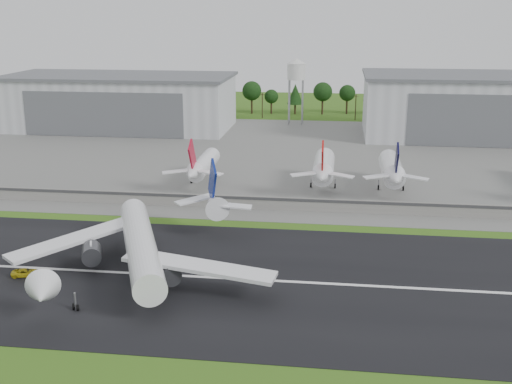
# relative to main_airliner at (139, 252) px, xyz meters

# --- Properties ---
(ground) EXTENTS (600.00, 600.00, 0.00)m
(ground) POSITION_rel_main_airliner_xyz_m (22.73, -9.59, -4.89)
(ground) COLOR #315B15
(ground) RESTS_ON ground
(runway) EXTENTS (320.00, 60.00, 0.10)m
(runway) POSITION_rel_main_airliner_xyz_m (22.73, 0.41, -4.84)
(runway) COLOR black
(runway) RESTS_ON ground
(runway_centerline) EXTENTS (220.00, 1.00, 0.02)m
(runway_centerline) POSITION_rel_main_airliner_xyz_m (22.73, 0.41, -4.78)
(runway_centerline) COLOR white
(runway_centerline) RESTS_ON runway
(apron) EXTENTS (320.00, 150.00, 0.10)m
(apron) POSITION_rel_main_airliner_xyz_m (22.73, 110.41, -4.84)
(apron) COLOR slate
(apron) RESTS_ON ground
(blast_fence) EXTENTS (240.00, 0.61, 3.50)m
(blast_fence) POSITION_rel_main_airliner_xyz_m (22.73, 45.39, -3.09)
(blast_fence) COLOR gray
(blast_fence) RESTS_ON ground
(hangar_west) EXTENTS (97.00, 44.00, 23.20)m
(hangar_west) POSITION_rel_main_airliner_xyz_m (-57.27, 155.32, 6.74)
(hangar_west) COLOR silver
(hangar_west) RESTS_ON ground
(hangar_east) EXTENTS (102.00, 47.00, 25.20)m
(hangar_east) POSITION_rel_main_airliner_xyz_m (97.73, 155.32, 7.73)
(hangar_east) COLOR silver
(hangar_east) RESTS_ON ground
(water_tower) EXTENTS (8.40, 8.40, 29.40)m
(water_tower) POSITION_rel_main_airliner_xyz_m (17.73, 175.41, 19.66)
(water_tower) COLOR #99999E
(water_tower) RESTS_ON ground
(utility_poles) EXTENTS (230.00, 3.00, 12.00)m
(utility_poles) POSITION_rel_main_airliner_xyz_m (22.73, 190.41, -4.89)
(utility_poles) COLOR black
(utility_poles) RESTS_ON ground
(treeline) EXTENTS (320.00, 16.00, 22.00)m
(treeline) POSITION_rel_main_airliner_xyz_m (22.73, 205.41, -4.89)
(treeline) COLOR black
(treeline) RESTS_ON ground
(main_airliner) EXTENTS (53.34, 57.25, 18.17)m
(main_airliner) POSITION_rel_main_airliner_xyz_m (0.00, 0.00, 0.00)
(main_airliner) COLOR white
(main_airliner) RESTS_ON runway
(ground_vehicle) EXTENTS (5.78, 3.77, 1.48)m
(ground_vehicle) POSITION_rel_main_airliner_xyz_m (-21.88, -3.68, -4.05)
(ground_vehicle) COLOR gold
(ground_vehicle) RESTS_ON runway
(parked_jet_red_a) EXTENTS (7.36, 31.29, 16.38)m
(parked_jet_red_a) POSITION_rel_main_airliner_xyz_m (-2.11, 66.92, 1.00)
(parked_jet_red_a) COLOR white
(parked_jet_red_a) RESTS_ON ground
(parked_jet_red_b) EXTENTS (7.36, 31.29, 16.83)m
(parked_jet_red_b) POSITION_rel_main_airliner_xyz_m (33.43, 66.99, 1.42)
(parked_jet_red_b) COLOR white
(parked_jet_red_b) RESTS_ON ground
(parked_jet_navy) EXTENTS (7.36, 31.29, 16.85)m
(parked_jet_navy) POSITION_rel_main_airliner_xyz_m (52.81, 66.99, 1.44)
(parked_jet_navy) COLOR white
(parked_jet_navy) RESTS_ON ground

